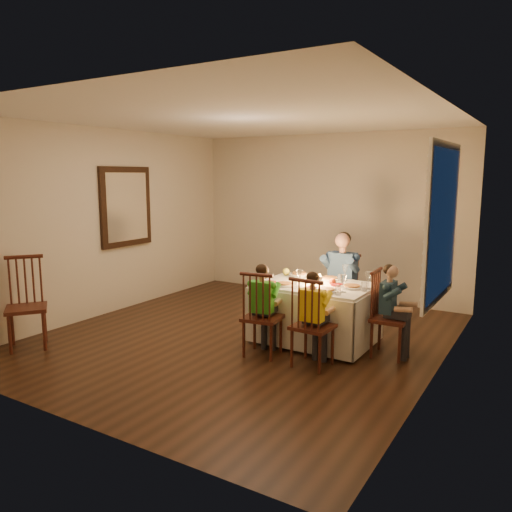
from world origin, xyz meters
The scene contains 26 objects.
ground centered at (0.00, 0.00, 0.00)m, with size 5.00×5.00×0.00m, color black.
wall_left centered at (-2.25, 0.00, 1.30)m, with size 0.02×5.00×2.60m, color beige.
wall_right centered at (2.25, 0.00, 1.30)m, with size 0.02×5.00×2.60m, color beige.
wall_back centered at (0.00, 2.50, 1.30)m, with size 4.50×0.02×2.60m, color beige.
ceiling centered at (0.00, 0.00, 2.60)m, with size 5.00×5.00×0.00m, color white.
dining_table centered at (0.81, 0.30, 0.50)m, with size 1.35×0.99×0.67m.
chair_adult centered at (0.85, 1.01, 0.00)m, with size 0.39×0.37×0.95m, color black, non-canonical shape.
chair_near_left centered at (0.50, -0.40, 0.00)m, with size 0.39×0.37×0.95m, color black, non-canonical shape.
chair_near_right centered at (1.11, -0.42, 0.00)m, with size 0.39×0.37×0.95m, color black, non-canonical shape.
chair_end centered at (1.70, 0.27, 0.00)m, with size 0.39×0.37×0.95m, color black, non-canonical shape.
chair_extra centered at (-1.90, -1.60, 0.00)m, with size 0.43×0.41×1.05m, color black, non-canonical shape.
adult centered at (0.85, 1.01, 0.00)m, with size 0.45×0.41×1.24m, color #2E4D74, non-canonical shape.
child_green centered at (0.50, -0.40, 0.00)m, with size 0.33×0.30×1.02m, color green, non-canonical shape.
child_yellow centered at (1.11, -0.42, 0.00)m, with size 0.31×0.29×1.00m, color yellow, non-canonical shape.
child_teal centered at (1.70, 0.27, 0.00)m, with size 0.32×0.30×1.02m, color #193040, non-canonical shape.
setting_adult centered at (0.86, 0.61, 0.71)m, with size 0.26×0.26×0.02m, color silver.
setting_green centered at (0.53, 0.04, 0.71)m, with size 0.26×0.26×0.02m, color silver.
setting_yellow centered at (1.06, 0.02, 0.71)m, with size 0.26×0.26×0.02m, color silver.
setting_teal centered at (1.24, 0.33, 0.71)m, with size 0.26×0.26×0.02m, color silver.
candle_left centered at (0.72, 0.30, 0.75)m, with size 0.06×0.06×0.10m, color silver.
candle_right centered at (0.86, 0.30, 0.75)m, with size 0.06×0.06×0.10m, color silver.
squash centered at (0.27, 0.58, 0.74)m, with size 0.09×0.09×0.09m, color #FFF643.
orange_fruit centered at (1.00, 0.34, 0.74)m, with size 0.08×0.08×0.08m, color #E74D13.
serving_bowl centered at (0.48, 0.52, 0.72)m, with size 0.21×0.21×0.05m, color silver.
wall_mirror centered at (-2.22, 0.30, 1.50)m, with size 0.06×0.95×1.15m.
window_blinds centered at (2.21, 0.10, 1.50)m, with size 0.07×1.34×1.54m.
Camera 1 is at (3.17, -4.93, 1.96)m, focal length 35.00 mm.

